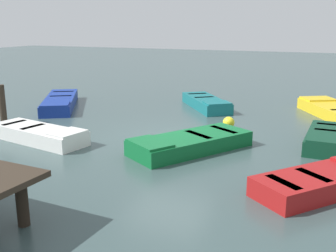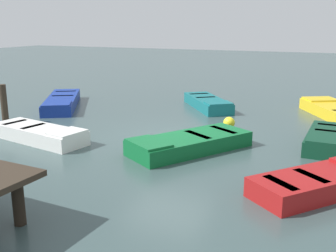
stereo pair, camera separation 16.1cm
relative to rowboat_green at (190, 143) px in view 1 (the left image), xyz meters
name	(u,v)px [view 1 (the left image)]	position (x,y,z in m)	size (l,w,h in m)	color
ground_plane	(168,137)	(1.03, -0.93, -0.22)	(80.00, 80.00, 0.00)	#384C4C
rowboat_green	(190,143)	(0.00, 0.00, 0.00)	(2.83, 3.50, 0.46)	#0F602D
rowboat_red	(321,181)	(-3.34, 1.51, 0.00)	(2.62, 2.88, 0.46)	maroon
rowboat_teal	(206,103)	(1.32, -5.48, 0.00)	(2.73, 3.12, 0.46)	#14666B
rowboat_blue	(60,102)	(6.79, -3.35, 0.00)	(3.11, 4.10, 0.46)	navy
rowboat_dark_green	(333,139)	(-3.47, -1.86, 0.00)	(1.38, 2.69, 0.46)	#0C3823
rowboat_white	(39,134)	(4.27, 0.87, 0.00)	(3.23, 1.57, 0.46)	silver
mooring_piling_center	(2,105)	(6.76, -0.32, 0.44)	(0.22, 0.22, 1.32)	#33281E
marker_buoy	(229,123)	(-0.45, -2.26, 0.07)	(0.36, 0.36, 0.48)	#262626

